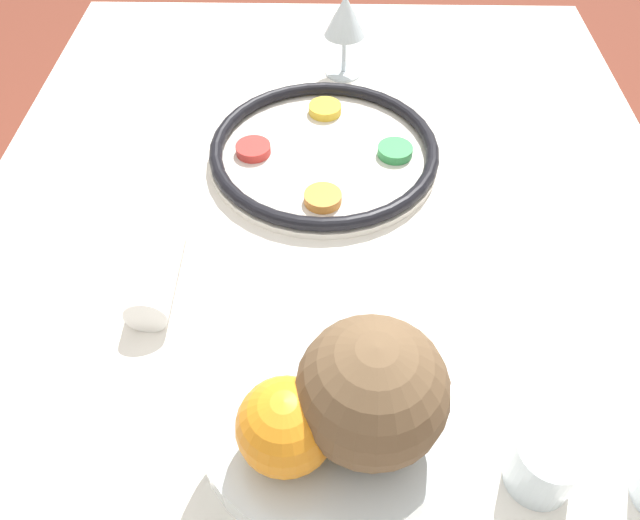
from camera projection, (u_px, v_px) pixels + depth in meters
ground_plane at (322, 515)px, 1.34m from camera, size 8.00×8.00×0.00m
dining_table at (323, 433)px, 1.06m from camera, size 1.54×1.01×0.76m
seder_plate at (321, 151)px, 0.94m from camera, size 0.35×0.35×0.03m
wine_glass at (342, 18)px, 1.04m from camera, size 0.07×0.07×0.14m
fruit_stand at (318, 418)px, 0.55m from camera, size 0.22×0.22×0.13m
orange_fruit at (280, 427)px, 0.48m from camera, size 0.08×0.08×0.08m
coconut at (366, 392)px, 0.47m from camera, size 0.12×0.12×0.12m
napkin_roll at (155, 266)px, 0.77m from camera, size 0.16×0.05×0.05m
cup_mid at (540, 465)px, 0.59m from camera, size 0.07×0.07×0.06m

